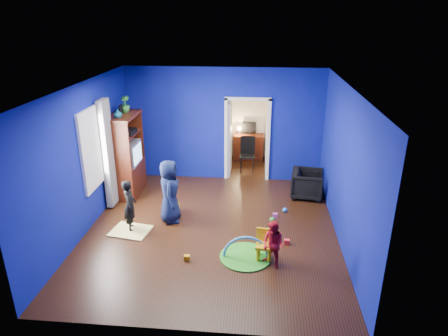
# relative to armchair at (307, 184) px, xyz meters

# --- Properties ---
(floor) EXTENTS (5.00, 5.50, 0.01)m
(floor) POSITION_rel_armchair_xyz_m (-2.07, -1.77, -0.33)
(floor) COLOR black
(floor) RESTS_ON ground
(ceiling) EXTENTS (5.00, 5.50, 0.01)m
(ceiling) POSITION_rel_armchair_xyz_m (-2.07, -1.77, 2.57)
(ceiling) COLOR white
(ceiling) RESTS_ON wall_back
(wall_back) EXTENTS (5.00, 0.02, 2.90)m
(wall_back) POSITION_rel_armchair_xyz_m (-2.07, 0.98, 1.12)
(wall_back) COLOR navy
(wall_back) RESTS_ON floor
(wall_front) EXTENTS (5.00, 0.02, 2.90)m
(wall_front) POSITION_rel_armchair_xyz_m (-2.07, -4.52, 1.12)
(wall_front) COLOR navy
(wall_front) RESTS_ON floor
(wall_left) EXTENTS (0.02, 5.50, 2.90)m
(wall_left) POSITION_rel_armchair_xyz_m (-4.57, -1.77, 1.12)
(wall_left) COLOR navy
(wall_left) RESTS_ON floor
(wall_right) EXTENTS (0.02, 5.50, 2.90)m
(wall_right) POSITION_rel_armchair_xyz_m (0.43, -1.77, 1.12)
(wall_right) COLOR navy
(wall_right) RESTS_ON floor
(alcove) EXTENTS (1.00, 1.75, 2.50)m
(alcove) POSITION_rel_armchair_xyz_m (-1.47, 1.86, 0.92)
(alcove) COLOR silver
(alcove) RESTS_ON floor
(armchair) EXTENTS (0.82, 0.80, 0.66)m
(armchair) POSITION_rel_armchair_xyz_m (0.00, 0.00, 0.00)
(armchair) COLOR black
(armchair) RESTS_ON floor
(child_black) EXTENTS (0.37, 0.46, 1.08)m
(child_black) POSITION_rel_armchair_xyz_m (-3.70, -1.87, 0.21)
(child_black) COLOR black
(child_black) RESTS_ON floor
(child_navy) EXTENTS (0.54, 0.73, 1.36)m
(child_navy) POSITION_rel_armchair_xyz_m (-2.98, -1.44, 0.35)
(child_navy) COLOR #0E1634
(child_navy) RESTS_ON floor
(toddler_red) EXTENTS (0.53, 0.51, 0.86)m
(toddler_red) POSITION_rel_armchair_xyz_m (-0.87, -2.87, 0.10)
(toddler_red) COLOR #B51322
(toddler_red) RESTS_ON floor
(vase) EXTENTS (0.23, 0.23, 0.19)m
(vase) POSITION_rel_armchair_xyz_m (-4.28, -0.46, 1.72)
(vase) COLOR #0C5862
(vase) RESTS_ON tv_armoire
(potted_plant) EXTENTS (0.22, 0.22, 0.38)m
(potted_plant) POSITION_rel_armchair_xyz_m (-4.28, 0.06, 1.82)
(potted_plant) COLOR #308532
(potted_plant) RESTS_ON tv_armoire
(tv_armoire) EXTENTS (0.58, 1.14, 1.96)m
(tv_armoire) POSITION_rel_armchair_xyz_m (-4.28, -0.16, 0.65)
(tv_armoire) COLOR #43100B
(tv_armoire) RESTS_ON floor
(crt_tv) EXTENTS (0.46, 0.70, 0.54)m
(crt_tv) POSITION_rel_armchair_xyz_m (-4.24, -0.16, 0.69)
(crt_tv) COLOR silver
(crt_tv) RESTS_ON tv_armoire
(yellow_blanket) EXTENTS (0.84, 0.72, 0.03)m
(yellow_blanket) POSITION_rel_armchair_xyz_m (-3.70, -1.97, -0.32)
(yellow_blanket) COLOR #F2E07A
(yellow_blanket) RESTS_ON floor
(hopper_ball) EXTENTS (0.39, 0.39, 0.39)m
(hopper_ball) POSITION_rel_armchair_xyz_m (-3.03, -1.19, -0.14)
(hopper_ball) COLOR yellow
(hopper_ball) RESTS_ON floor
(kid_chair) EXTENTS (0.31, 0.31, 0.50)m
(kid_chair) POSITION_rel_armchair_xyz_m (-1.02, -2.67, -0.08)
(kid_chair) COLOR yellow
(kid_chair) RESTS_ON floor
(play_mat) EXTENTS (0.94, 0.94, 0.02)m
(play_mat) POSITION_rel_armchair_xyz_m (-1.35, -2.66, -0.32)
(play_mat) COLOR green
(play_mat) RESTS_ON floor
(toy_arch) EXTENTS (0.84, 0.12, 0.84)m
(toy_arch) POSITION_rel_armchair_xyz_m (-1.35, -2.66, -0.31)
(toy_arch) COLOR #3F8CD8
(toy_arch) RESTS_ON floor
(window_left) EXTENTS (0.03, 0.95, 1.55)m
(window_left) POSITION_rel_armchair_xyz_m (-4.56, -1.42, 1.22)
(window_left) COLOR white
(window_left) RESTS_ON wall_left
(curtain) EXTENTS (0.14, 0.42, 2.40)m
(curtain) POSITION_rel_armchair_xyz_m (-4.44, -0.87, 0.92)
(curtain) COLOR slate
(curtain) RESTS_ON floor
(doorway) EXTENTS (1.16, 0.10, 2.10)m
(doorway) POSITION_rel_armchair_xyz_m (-1.47, 0.98, 0.72)
(doorway) COLOR white
(doorway) RESTS_ON floor
(study_desk) EXTENTS (0.88, 0.44, 0.75)m
(study_desk) POSITION_rel_armchair_xyz_m (-1.47, 2.49, 0.04)
(study_desk) COLOR #3D140A
(study_desk) RESTS_ON floor
(desk_monitor) EXTENTS (0.40, 0.05, 0.32)m
(desk_monitor) POSITION_rel_armchair_xyz_m (-1.47, 2.61, 0.62)
(desk_monitor) COLOR black
(desk_monitor) RESTS_ON study_desk
(desk_lamp) EXTENTS (0.14, 0.14, 0.14)m
(desk_lamp) POSITION_rel_armchair_xyz_m (-1.75, 2.55, 0.60)
(desk_lamp) COLOR #FFD88C
(desk_lamp) RESTS_ON study_desk
(folding_chair) EXTENTS (0.40, 0.40, 0.92)m
(folding_chair) POSITION_rel_armchair_xyz_m (-1.47, 1.53, 0.13)
(folding_chair) COLOR black
(folding_chair) RESTS_ON floor
(book_shelf) EXTENTS (0.88, 0.24, 0.04)m
(book_shelf) POSITION_rel_armchair_xyz_m (-1.47, 2.60, 1.69)
(book_shelf) COLOR white
(book_shelf) RESTS_ON study_desk
(toy_0) EXTENTS (0.10, 0.08, 0.10)m
(toy_0) POSITION_rel_armchair_xyz_m (-0.58, -2.16, -0.28)
(toy_0) COLOR red
(toy_0) RESTS_ON floor
(toy_1) EXTENTS (0.11, 0.11, 0.11)m
(toy_1) POSITION_rel_armchair_xyz_m (-0.55, -0.84, -0.28)
(toy_1) COLOR #287DE3
(toy_1) RESTS_ON floor
(toy_2) EXTENTS (0.10, 0.08, 0.10)m
(toy_2) POSITION_rel_armchair_xyz_m (-2.39, -2.85, -0.28)
(toy_2) COLOR orange
(toy_2) RESTS_ON floor
(toy_3) EXTENTS (0.11, 0.11, 0.11)m
(toy_3) POSITION_rel_armchair_xyz_m (-0.84, -1.31, -0.28)
(toy_3) COLOR green
(toy_3) RESTS_ON floor
(toy_4) EXTENTS (0.10, 0.08, 0.10)m
(toy_4) POSITION_rel_armchair_xyz_m (-0.77, -1.12, -0.28)
(toy_4) COLOR #C84B9B
(toy_4) RESTS_ON floor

